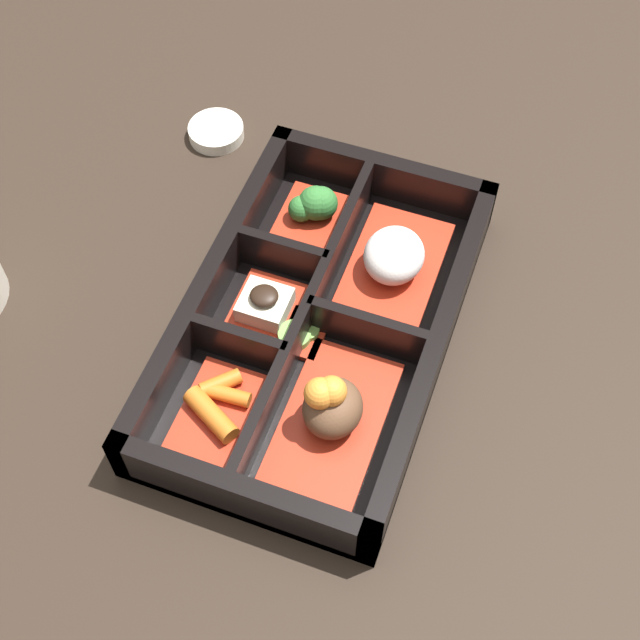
{
  "coord_description": "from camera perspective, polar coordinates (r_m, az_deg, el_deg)",
  "views": [
    {
      "loc": [
        0.36,
        0.13,
        0.6
      ],
      "look_at": [
        0.0,
        0.0,
        0.03
      ],
      "focal_mm": 50.0,
      "sensor_mm": 36.0,
      "label": 1
    }
  ],
  "objects": [
    {
      "name": "bowl_pickles",
      "position": [
        0.69,
        -1.16,
        -0.81
      ],
      "size": [
        0.04,
        0.03,
        0.01
      ],
      "color": "#B22D19",
      "rests_on": "bento_base"
    },
    {
      "name": "bento_rim",
      "position": [
        0.69,
        -0.21,
        0.05
      ],
      "size": [
        0.32,
        0.2,
        0.05
      ],
      "color": "black",
      "rests_on": "ground_plane"
    },
    {
      "name": "bowl_stew",
      "position": [
        0.64,
        0.74,
        -5.77
      ],
      "size": [
        0.13,
        0.07,
        0.06
      ],
      "color": "#B22D19",
      "rests_on": "bento_base"
    },
    {
      "name": "bowl_tofu",
      "position": [
        0.7,
        -3.53,
        0.85
      ],
      "size": [
        0.07,
        0.05,
        0.03
      ],
      "color": "#B22D19",
      "rests_on": "bento_base"
    },
    {
      "name": "bowl_greens",
      "position": [
        0.76,
        -0.41,
        7.11
      ],
      "size": [
        0.08,
        0.05,
        0.03
      ],
      "color": "#B22D19",
      "rests_on": "bento_base"
    },
    {
      "name": "bowl_rice",
      "position": [
        0.72,
        4.72,
        3.82
      ],
      "size": [
        0.13,
        0.07,
        0.04
      ],
      "color": "#B22D19",
      "rests_on": "bento_base"
    },
    {
      "name": "ground_plane",
      "position": [
        0.71,
        -0.0,
        -1.11
      ],
      "size": [
        3.0,
        3.0,
        0.0
      ],
      "primitive_type": "plane",
      "color": "black"
    },
    {
      "name": "bento_base",
      "position": [
        0.71,
        -0.0,
        -0.89
      ],
      "size": [
        0.32,
        0.2,
        0.01
      ],
      "color": "black",
      "rests_on": "ground_plane"
    },
    {
      "name": "sauce_dish",
      "position": [
        0.85,
        -6.67,
        11.9
      ],
      "size": [
        0.05,
        0.05,
        0.01
      ],
      "color": "beige",
      "rests_on": "ground_plane"
    },
    {
      "name": "bowl_carrots",
      "position": [
        0.66,
        -6.59,
        -5.62
      ],
      "size": [
        0.08,
        0.05,
        0.02
      ],
      "color": "#B22D19",
      "rests_on": "bento_base"
    }
  ]
}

